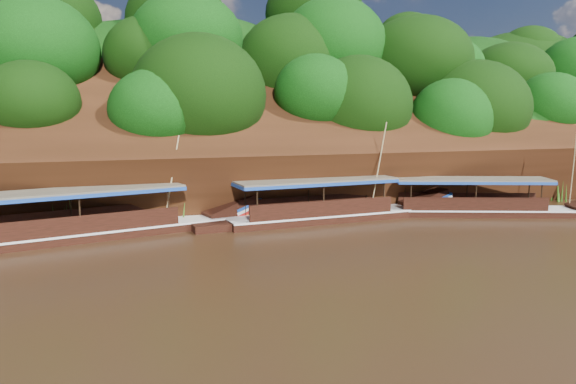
# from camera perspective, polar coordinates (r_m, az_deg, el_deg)

# --- Properties ---
(ground) EXTENTS (160.00, 160.00, 0.00)m
(ground) POSITION_cam_1_polar(r_m,az_deg,el_deg) (24.08, 9.25, -6.59)
(ground) COLOR black
(ground) RESTS_ON ground
(riverbank) EXTENTS (120.00, 30.06, 19.40)m
(riverbank) POSITION_cam_1_polar(r_m,az_deg,el_deg) (44.84, -4.39, 2.77)
(riverbank) COLOR black
(riverbank) RESTS_ON ground
(boat_0) EXTENTS (13.34, 6.32, 5.50)m
(boat_0) POSITION_cam_1_polar(r_m,az_deg,el_deg) (35.40, 20.26, -1.43)
(boat_0) COLOR black
(boat_0) RESTS_ON ground
(boat_1) EXTENTS (13.93, 3.12, 5.96)m
(boat_1) POSITION_cam_1_polar(r_m,az_deg,el_deg) (31.93, 5.17, -1.88)
(boat_1) COLOR black
(boat_1) RESTS_ON ground
(boat_2) EXTENTS (15.51, 5.51, 5.34)m
(boat_2) POSITION_cam_1_polar(r_m,az_deg,el_deg) (29.04, -17.60, -3.22)
(boat_2) COLOR black
(boat_2) RESTS_ON ground
(reeds) EXTENTS (48.03, 2.23, 1.89)m
(reeds) POSITION_cam_1_polar(r_m,az_deg,el_deg) (31.41, -5.18, -1.44)
(reeds) COLOR #326318
(reeds) RESTS_ON ground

